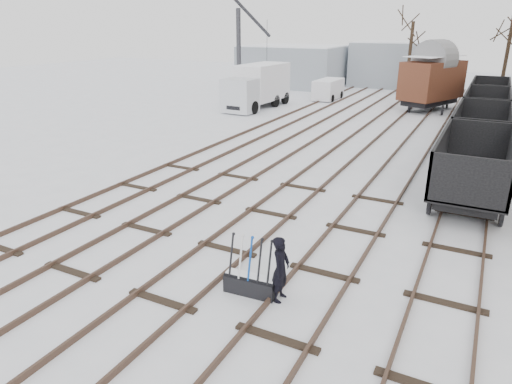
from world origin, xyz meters
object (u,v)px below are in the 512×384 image
Objects in this scene: worker at (281,269)px; freight_wagon_a at (471,177)px; ground_frame at (251,283)px; crane at (240,71)px; box_van_wagon at (432,79)px; panel_van at (328,89)px; lorry at (258,86)px.

worker is 0.27× the size of freight_wagon_a.
ground_frame is 0.91× the size of worker.
freight_wagon_a is 0.72× the size of crane.
worker reaches higher than ground_frame.
box_van_wagon is 8.83m from panel_van.
crane reaches higher than freight_wagon_a.
worker is at bearing -41.75° from crane.
lorry reaches higher than ground_frame.
lorry is (-16.06, 14.25, 0.75)m from freight_wagon_a.
lorry is at bearing -117.46° from panel_van.
box_van_wagon is 16.51m from crane.
worker is 33.19m from crane.
worker is at bearing -72.90° from panel_van.
crane is (-16.93, 28.52, 1.41)m from worker.
ground_frame is 0.18× the size of crane.
lorry is at bearing 138.43° from freight_wagon_a.
freight_wagon_a is at bearing -39.09° from lorry.
panel_van is (-8.58, 1.54, -1.45)m from box_van_wagon.
lorry reaches higher than freight_wagon_a.
freight_wagon_a is at bearing -23.11° from worker.
worker is 9.75m from freight_wagon_a.
box_van_wagon is at bearing 17.24° from crane.
panel_van reaches higher than ground_frame.
box_van_wagon reaches higher than freight_wagon_a.
box_van_wagon reaches higher than worker.
panel_van is 8.17m from crane.
lorry is (-12.08, -5.09, -0.64)m from box_van_wagon.
panel_van is (-8.25, 30.07, 0.60)m from ground_frame.
worker is 0.28× the size of box_van_wagon.
lorry reaches higher than panel_van.
ground_frame is 0.38× the size of panel_van.
box_van_wagon is 13.13m from lorry.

